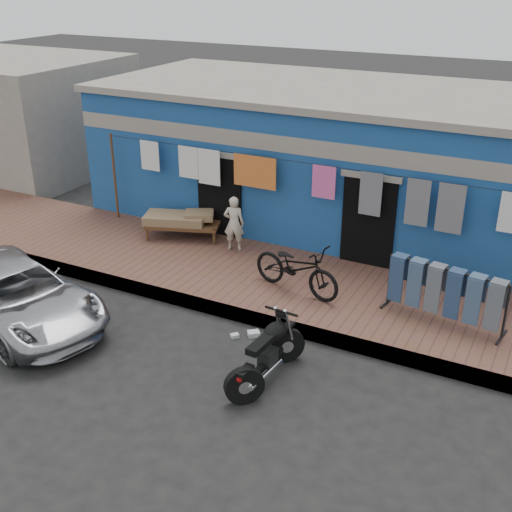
{
  "coord_description": "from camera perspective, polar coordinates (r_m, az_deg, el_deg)",
  "views": [
    {
      "loc": [
        4.83,
        -7.38,
        5.98
      ],
      "look_at": [
        0.0,
        2.0,
        1.15
      ],
      "focal_mm": 45.0,
      "sensor_mm": 36.0,
      "label": 1
    }
  ],
  "objects": [
    {
      "name": "charpoy",
      "position": [
        14.72,
        -6.48,
        2.76
      ],
      "size": [
        2.26,
        1.92,
        0.59
      ],
      "primitive_type": null,
      "rotation": [
        0.0,
        0.0,
        0.34
      ],
      "color": "brown",
      "rests_on": "sidewalk"
    },
    {
      "name": "litter_a",
      "position": [
        11.35,
        -0.21,
        -6.93
      ],
      "size": [
        0.26,
        0.25,
        0.09
      ],
      "primitive_type": "cube",
      "rotation": [
        0.0,
        0.0,
        0.71
      ],
      "color": "silver",
      "rests_on": "ground"
    },
    {
      "name": "neighbor_left",
      "position": [
        21.82,
        -20.53,
        11.77
      ],
      "size": [
        6.0,
        5.0,
        3.4
      ],
      "primitive_type": "cube",
      "color": "#9E9384",
      "rests_on": "ground"
    },
    {
      "name": "motorcycle",
      "position": [
        9.98,
        0.93,
        -8.55
      ],
      "size": [
        0.79,
        1.7,
        1.05
      ],
      "primitive_type": null,
      "rotation": [
        0.0,
        0.0,
        -0.07
      ],
      "color": "black",
      "rests_on": "ground"
    },
    {
      "name": "car",
      "position": [
        12.31,
        -20.55,
        -3.19
      ],
      "size": [
        4.38,
        2.84,
        1.14
      ],
      "primitive_type": "imported",
      "rotation": [
        0.0,
        0.0,
        1.3
      ],
      "color": "#ADADB2",
      "rests_on": "ground"
    },
    {
      "name": "seated_person",
      "position": [
        13.87,
        -1.97,
        2.92
      ],
      "size": [
        0.51,
        0.41,
        1.22
      ],
      "primitive_type": "imported",
      "rotation": [
        0.0,
        0.0,
        3.45
      ],
      "color": "beige",
      "rests_on": "sidewalk"
    },
    {
      "name": "bicycle",
      "position": [
        12.08,
        3.64,
        -0.57
      ],
      "size": [
        1.97,
        1.04,
        1.21
      ],
      "primitive_type": "imported",
      "rotation": [
        0.0,
        0.0,
        1.36
      ],
      "color": "black",
      "rests_on": "sidewalk"
    },
    {
      "name": "litter_c",
      "position": [
        10.87,
        1.79,
        -8.51
      ],
      "size": [
        0.28,
        0.29,
        0.09
      ],
      "primitive_type": "cube",
      "rotation": [
        0.0,
        0.0,
        0.98
      ],
      "color": "silver",
      "rests_on": "ground"
    },
    {
      "name": "curb",
      "position": [
        11.72,
        -1.01,
        -5.38
      ],
      "size": [
        28.0,
        0.1,
        0.25
      ],
      "primitive_type": "cube",
      "color": "gray",
      "rests_on": "ground"
    },
    {
      "name": "litter_b",
      "position": [
        11.32,
        -1.9,
        -7.11
      ],
      "size": [
        0.17,
        0.17,
        0.07
      ],
      "primitive_type": "cube",
      "rotation": [
        0.0,
        0.0,
        0.87
      ],
      "color": "silver",
      "rests_on": "ground"
    },
    {
      "name": "ground",
      "position": [
        10.66,
        -5.0,
        -9.64
      ],
      "size": [
        80.0,
        80.0,
        0.0
      ],
      "primitive_type": "plane",
      "color": "black",
      "rests_on": "ground"
    },
    {
      "name": "sidewalk",
      "position": [
        12.86,
        2.04,
        -2.5
      ],
      "size": [
        28.0,
        3.0,
        0.25
      ],
      "primitive_type": "cube",
      "color": "brown",
      "rests_on": "ground"
    },
    {
      "name": "building",
      "position": [
        15.76,
        8.42,
        8.51
      ],
      "size": [
        12.2,
        5.2,
        3.36
      ],
      "color": "navy",
      "rests_on": "ground"
    },
    {
      "name": "jeans_rack",
      "position": [
        11.58,
        16.44,
        -3.21
      ],
      "size": [
        2.33,
        1.11,
        1.05
      ],
      "primitive_type": null,
      "rotation": [
        0.0,
        0.0,
        -0.16
      ],
      "color": "black",
      "rests_on": "sidewalk"
    },
    {
      "name": "clothesline",
      "position": [
        13.24,
        4.77,
        6.16
      ],
      "size": [
        10.06,
        0.06,
        2.1
      ],
      "color": "brown",
      "rests_on": "sidewalk"
    }
  ]
}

